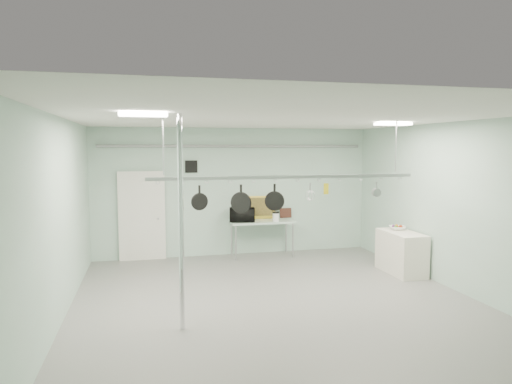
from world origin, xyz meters
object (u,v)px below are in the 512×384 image
object	(u,v)px
prep_table	(262,223)
pot_rack	(287,175)
fruit_bowl	(397,228)
chrome_pole	(181,224)
skillet_right	(275,197)
coffee_canister	(276,217)
side_cabinet	(401,253)
skillet_left	(199,197)
microwave	(242,215)
skillet_mid	(241,199)

from	to	relation	value
prep_table	pot_rack	world-z (taller)	pot_rack
pot_rack	fruit_bowl	xyz separation A→B (m)	(2.99, 1.36, -1.29)
prep_table	chrome_pole	bearing A→B (deg)	-118.71
pot_rack	skillet_right	xyz separation A→B (m)	(-0.22, 0.00, -0.37)
coffee_canister	fruit_bowl	world-z (taller)	coffee_canister
side_cabinet	skillet_left	world-z (taller)	skillet_left
microwave	skillet_right	xyz separation A→B (m)	(-0.11, -3.27, 0.78)
fruit_bowl	skillet_right	world-z (taller)	skillet_right
pot_rack	microwave	size ratio (longest dim) A/B	7.82
prep_table	microwave	size ratio (longest dim) A/B	2.61
prep_table	coffee_canister	bearing A→B (deg)	-32.88
side_cabinet	skillet_right	bearing A→B (deg)	-160.86
prep_table	skillet_mid	distance (m)	3.66
coffee_canister	fruit_bowl	bearing A→B (deg)	-37.35
pot_rack	microwave	bearing A→B (deg)	91.94
fruit_bowl	skillet_right	size ratio (longest dim) A/B	0.78
skillet_left	skillet_right	world-z (taller)	same
prep_table	skillet_left	bearing A→B (deg)	-120.22
microwave	skillet_right	size ratio (longest dim) A/B	1.36
prep_table	microwave	bearing A→B (deg)	-176.27
coffee_canister	skillet_mid	world-z (taller)	skillet_mid
side_cabinet	pot_rack	distance (m)	3.62
pot_rack	skillet_left	bearing A→B (deg)	180.00
side_cabinet	skillet_left	size ratio (longest dim) A/B	3.05
prep_table	skillet_right	xyz separation A→B (m)	(-0.62, -3.30, 1.03)
skillet_left	chrome_pole	bearing A→B (deg)	-124.36
coffee_canister	fruit_bowl	distance (m)	2.88
pot_rack	skillet_mid	xyz separation A→B (m)	(-0.81, 0.00, -0.40)
fruit_bowl	skillet_left	world-z (taller)	skillet_left
fruit_bowl	skillet_left	bearing A→B (deg)	-163.29
microwave	skillet_left	bearing A→B (deg)	77.54
pot_rack	skillet_right	world-z (taller)	pot_rack
skillet_left	prep_table	bearing A→B (deg)	48.17
coffee_canister	skillet_right	distance (m)	3.35
side_cabinet	fruit_bowl	bearing A→B (deg)	80.28
skillet_left	coffee_canister	bearing A→B (deg)	42.77
microwave	skillet_right	distance (m)	3.36
fruit_bowl	skillet_mid	distance (m)	4.14
prep_table	skillet_right	size ratio (longest dim) A/B	3.55
prep_table	skillet_left	size ratio (longest dim) A/B	4.06
side_cabinet	skillet_mid	bearing A→B (deg)	-163.71
skillet_left	skillet_right	xyz separation A→B (m)	(1.30, 0.00, -0.03)
skillet_mid	fruit_bowl	bearing A→B (deg)	49.58
chrome_pole	skillet_left	bearing A→B (deg)	67.24
prep_table	pot_rack	xyz separation A→B (m)	(-0.40, -3.30, 1.40)
chrome_pole	skillet_right	distance (m)	1.92
skillet_right	microwave	bearing A→B (deg)	110.29
chrome_pole	side_cabinet	world-z (taller)	chrome_pole
fruit_bowl	coffee_canister	bearing A→B (deg)	142.65
chrome_pole	skillet_left	distance (m)	1.02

